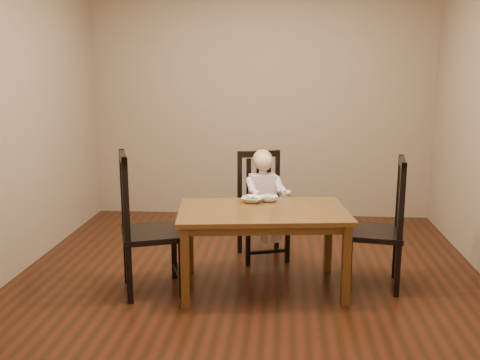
# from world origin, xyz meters

# --- Properties ---
(room) EXTENTS (4.01, 4.01, 2.71)m
(room) POSITION_xyz_m (0.00, 0.00, 1.35)
(room) COLOR #3E180D
(room) RESTS_ON ground
(dining_table) EXTENTS (1.41, 0.95, 0.66)m
(dining_table) POSITION_xyz_m (0.12, -0.25, 0.58)
(dining_table) COLOR #462710
(dining_table) RESTS_ON room
(chair_child) EXTENTS (0.53, 0.52, 0.99)m
(chair_child) POSITION_xyz_m (0.08, 0.52, 0.48)
(chair_child) COLOR black
(chair_child) RESTS_ON room
(chair_left) EXTENTS (0.60, 0.61, 1.12)m
(chair_left) POSITION_xyz_m (-0.80, -0.37, 0.54)
(chair_left) COLOR black
(chair_left) RESTS_ON room
(chair_right) EXTENTS (0.50, 0.52, 1.06)m
(chair_right) POSITION_xyz_m (1.07, -0.11, 0.51)
(chair_right) COLOR black
(chair_right) RESTS_ON room
(toddler) EXTENTS (0.42, 0.47, 0.55)m
(toddler) POSITION_xyz_m (0.10, 0.47, 0.62)
(toddler) COLOR silver
(toddler) RESTS_ON chair_child
(bowl_peas) EXTENTS (0.22, 0.22, 0.04)m
(bowl_peas) POSITION_xyz_m (0.03, -0.02, 0.68)
(bowl_peas) COLOR white
(bowl_peas) RESTS_ON dining_table
(bowl_veg) EXTENTS (0.19, 0.19, 0.05)m
(bowl_veg) POSITION_xyz_m (0.16, 0.02, 0.68)
(bowl_veg) COLOR white
(bowl_veg) RESTS_ON dining_table
(fork) EXTENTS (0.09, 0.08, 0.04)m
(fork) POSITION_xyz_m (-0.01, -0.05, 0.71)
(fork) COLOR silver
(fork) RESTS_ON bowl_peas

